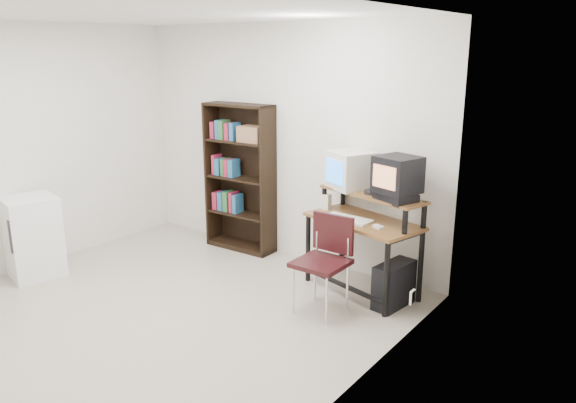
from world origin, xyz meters
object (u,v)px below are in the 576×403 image
Objects in this scene: pc_tower at (394,285)px; bookshelf at (241,176)px; crt_tv at (397,175)px; mini_fridge at (33,237)px; computer_desk at (364,225)px; school_chair at (326,253)px; crt_monitor at (351,170)px.

bookshelf is (-2.18, 0.37, 0.68)m from pc_tower.
crt_tv is 0.97× the size of pc_tower.
mini_fridge is at bearing -136.49° from crt_tv.
bookshelf reaches higher than computer_desk.
school_chair is 1.03× the size of mini_fridge.
pc_tower is 0.51× the size of school_chair.
computer_desk is 0.58m from crt_monitor.
crt_monitor is 3.38m from mini_fridge.
school_chair is 1.91m from bookshelf.
computer_desk is at bearing -9.26° from bookshelf.
bookshelf is (-2.09, 0.23, -0.33)m from crt_tv.
crt_monitor is 0.59× the size of school_chair.
crt_monitor is 0.61× the size of mini_fridge.
computer_desk is 0.59m from school_chair.
crt_monitor is (-0.27, 0.18, 0.48)m from computer_desk.
school_chair is at bearing -50.76° from crt_monitor.
computer_desk reaches higher than mini_fridge.
pc_tower is (0.67, -0.32, -0.95)m from crt_monitor.
bookshelf reaches higher than mini_fridge.
computer_desk is 2.82× the size of crt_tv.
mini_fridge is (-2.90, -1.14, -0.12)m from school_chair.
pc_tower is at bearing -41.92° from crt_tv.
crt_tv is at bearing 41.83° from mini_fridge.
pc_tower is 0.73m from school_chair.
bookshelf reaches higher than school_chair.
crt_tv is at bearing 8.44° from crt_monitor.
crt_monitor is at bearing 104.27° from school_chair.
pc_tower is 3.73m from mini_fridge.
crt_tv is at bearing 15.62° from computer_desk.
crt_monitor is at bearing 179.52° from crt_tv.
computer_desk is 1.45× the size of mini_fridge.
mini_fridge is at bearing -120.20° from crt_monitor.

